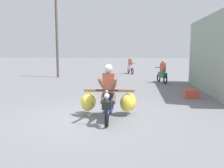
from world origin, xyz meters
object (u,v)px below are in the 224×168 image
at_px(motorbike_main_loaded, 109,100).
at_px(utility_pole, 57,39).
at_px(motorbike_distant_ahead_left, 130,67).
at_px(motorbike_distant_ahead_right, 162,74).
at_px(produce_crate, 191,94).

xyz_separation_m(motorbike_main_loaded, utility_pole, (-4.99, 10.45, 2.31)).
bearing_deg(motorbike_distant_ahead_left, motorbike_main_loaded, -90.96).
height_order(motorbike_distant_ahead_left, motorbike_distant_ahead_right, same).
xyz_separation_m(motorbike_main_loaded, motorbike_distant_ahead_right, (2.35, 7.97, 0.04)).
bearing_deg(motorbike_distant_ahead_left, motorbike_distant_ahead_right, -70.44).
distance_m(motorbike_distant_ahead_right, produce_crate, 4.78).
relative_size(motorbike_main_loaded, produce_crate, 3.28).
bearing_deg(produce_crate, motorbike_distant_ahead_right, 98.84).
bearing_deg(motorbike_main_loaded, motorbike_distant_ahead_right, 73.57).
xyz_separation_m(motorbike_distant_ahead_right, utility_pole, (-7.34, 2.48, 2.26)).
distance_m(motorbike_distant_ahead_right, utility_pole, 8.07).
relative_size(motorbike_distant_ahead_left, motorbike_distant_ahead_right, 0.99).
xyz_separation_m(motorbike_main_loaded, produce_crate, (3.08, 3.26, -0.34)).
bearing_deg(produce_crate, motorbike_main_loaded, -133.35).
bearing_deg(utility_pole, motorbike_distant_ahead_left, 33.66).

